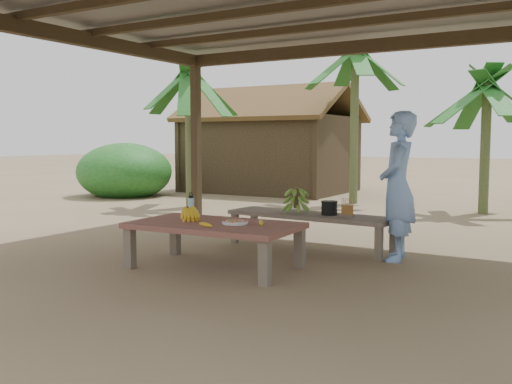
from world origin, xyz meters
The scene contains 17 objects.
ground centered at (0.00, 0.00, 0.00)m, with size 80.00×80.00×0.00m, color brown.
pavilion centered at (-0.01, -0.01, 2.78)m, with size 6.60×5.60×2.95m.
work_table centered at (-0.50, -0.50, 0.43)m, with size 1.85×1.09×0.50m.
bench centered at (-0.09, 1.07, 0.39)m, with size 2.24×0.75×0.45m.
ripe_banana_bunch centered at (-0.86, -0.50, 0.59)m, with size 0.28×0.24×0.17m, color yellow, non-canonical shape.
plate centered at (-0.25, -0.48, 0.52)m, with size 0.28×0.28×0.04m.
loose_banana_front centered at (-0.42, -0.78, 0.52)m, with size 0.04×0.16×0.04m, color yellow.
loose_banana_side centered at (0.01, -0.36, 0.52)m, with size 0.04×0.15×0.04m, color yellow.
water_flask centered at (-1.05, -0.18, 0.62)m, with size 0.07×0.07×0.28m.
green_banana_stalk centered at (-0.30, 1.08, 0.63)m, with size 0.31×0.31×0.35m, color #598C2D, non-canonical shape.
cooking_pot centered at (0.17, 1.08, 0.53)m, with size 0.20×0.20×0.17m, color black.
skewer_rack centered at (0.44, 0.98, 0.57)m, with size 0.18×0.08×0.24m, color #A57F47, non-canonical shape.
woman centered at (1.08, 0.93, 0.86)m, with size 0.63×0.41×1.72m, color #6C90CD.
hut centered at (-4.50, 8.00, 1.10)m, with size 4.40×3.43×2.85m.
banana_plant_n centered at (1.26, 5.85, 2.17)m, with size 1.80×1.80×2.65m.
banana_plant_nw centered at (-1.49, 6.29, 3.04)m, with size 1.80×1.80×3.54m.
banana_plant_w centered at (-4.17, 3.93, 2.48)m, with size 1.80×1.80×2.96m.
Camera 1 is at (2.98, -5.52, 1.39)m, focal length 40.00 mm.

